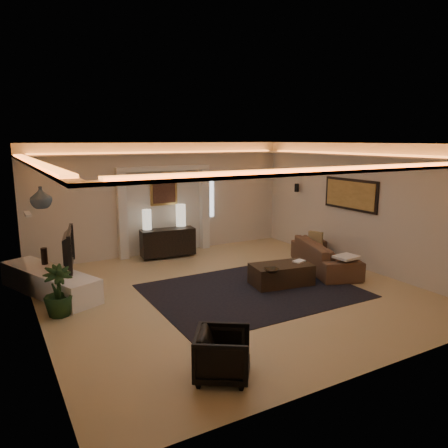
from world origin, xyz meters
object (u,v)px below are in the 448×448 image
console (168,242)px  sofa (325,256)px  coffee_table (281,275)px  armchair (223,355)px

console → sofa: 3.92m
sofa → coffee_table: bearing=123.1°
armchair → console: bearing=18.6°
console → sofa: console is taller
sofa → armchair: size_ratio=3.24×
console → coffee_table: bearing=-62.0°
console → coffee_table: (1.27, -3.12, -0.20)m
armchair → sofa: bearing=-22.4°
sofa → armchair: bearing=143.1°
coffee_table → sofa: bearing=22.9°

